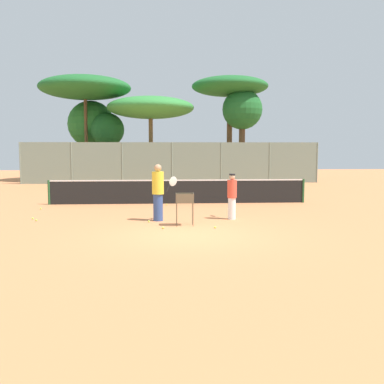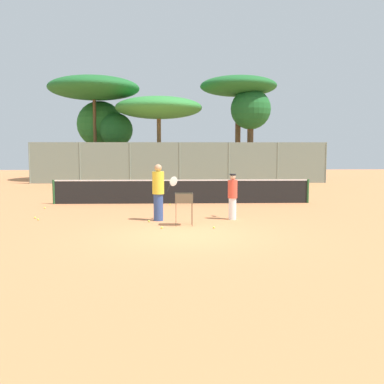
{
  "view_description": "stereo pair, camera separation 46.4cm",
  "coord_description": "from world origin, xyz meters",
  "px_view_note": "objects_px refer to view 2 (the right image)",
  "views": [
    {
      "loc": [
        -0.76,
        -12.5,
        2.43
      ],
      "look_at": [
        0.25,
        2.32,
        1.0
      ],
      "focal_mm": 42.0,
      "sensor_mm": 36.0,
      "label": 1
    },
    {
      "loc": [
        -0.3,
        -12.52,
        2.43
      ],
      "look_at": [
        0.25,
        2.32,
        1.0
      ],
      "focal_mm": 42.0,
      "sensor_mm": 36.0,
      "label": 2
    }
  ],
  "objects_px": {
    "tennis_net": "(182,191)",
    "ball_cart": "(184,201)",
    "player_red_cap": "(233,196)",
    "player_white_outfit": "(158,192)"
  },
  "relations": [
    {
      "from": "tennis_net",
      "to": "ball_cart",
      "type": "relative_size",
      "value": 11.09
    },
    {
      "from": "player_red_cap",
      "to": "ball_cart",
      "type": "bearing_deg",
      "value": 125.95
    },
    {
      "from": "tennis_net",
      "to": "player_white_outfit",
      "type": "distance_m",
      "value": 4.87
    },
    {
      "from": "player_red_cap",
      "to": "ball_cart",
      "type": "height_order",
      "value": "player_red_cap"
    },
    {
      "from": "tennis_net",
      "to": "player_red_cap",
      "type": "relative_size",
      "value": 7.25
    },
    {
      "from": "tennis_net",
      "to": "ball_cart",
      "type": "height_order",
      "value": "tennis_net"
    },
    {
      "from": "tennis_net",
      "to": "ball_cart",
      "type": "xyz_separation_m",
      "value": [
        -0.03,
        -5.79,
        0.23
      ]
    },
    {
      "from": "ball_cart",
      "to": "tennis_net",
      "type": "bearing_deg",
      "value": 89.69
    },
    {
      "from": "tennis_net",
      "to": "ball_cart",
      "type": "distance_m",
      "value": 5.79
    },
    {
      "from": "tennis_net",
      "to": "player_red_cap",
      "type": "distance_m",
      "value": 4.91
    }
  ]
}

